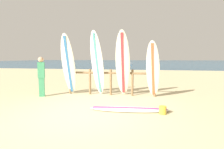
{
  "coord_description": "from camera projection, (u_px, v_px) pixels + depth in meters",
  "views": [
    {
      "loc": [
        1.58,
        -4.26,
        1.52
      ],
      "look_at": [
        0.28,
        3.09,
        0.81
      ],
      "focal_mm": 28.67,
      "sensor_mm": 36.0,
      "label": 1
    }
  ],
  "objects": [
    {
      "name": "small_boat_offshore",
      "position": [
        127.0,
        63.0,
        40.76
      ],
      "size": [
        2.47,
        2.52,
        0.71
      ],
      "color": "silver",
      "rests_on": "ocean_water"
    },
    {
      "name": "surfboard_leaning_center_left",
      "position": [
        123.0,
        64.0,
        6.82
      ],
      "size": [
        0.57,
        0.99,
        2.52
      ],
      "color": "silver",
      "rests_on": "ground"
    },
    {
      "name": "surfboard_rack",
      "position": [
        111.0,
        79.0,
        7.21
      ],
      "size": [
        3.59,
        0.09,
        1.05
      ],
      "color": "olive",
      "rests_on": "ground"
    },
    {
      "name": "surfboard_leaning_center",
      "position": [
        153.0,
        70.0,
        6.5
      ],
      "size": [
        0.63,
        1.01,
        2.11
      ],
      "color": "silver",
      "rests_on": "ground"
    },
    {
      "name": "surfboard_leaning_left",
      "position": [
        97.0,
        64.0,
        6.98
      ],
      "size": [
        0.56,
        0.91,
        2.53
      ],
      "color": "white",
      "rests_on": "ground"
    },
    {
      "name": "beachgoer_standing",
      "position": [
        41.0,
        75.0,
        6.93
      ],
      "size": [
        0.29,
        0.24,
        1.55
      ],
      "color": "#3F9966",
      "rests_on": "ground"
    },
    {
      "name": "surfboard_lying_on_sand",
      "position": [
        129.0,
        109.0,
        5.17
      ],
      "size": [
        2.35,
        0.75,
        0.08
      ],
      "color": "white",
      "rests_on": "ground"
    },
    {
      "name": "surfboard_leaning_far_left",
      "position": [
        69.0,
        65.0,
        7.07
      ],
      "size": [
        0.59,
        0.96,
        2.43
      ],
      "color": "white",
      "rests_on": "ground"
    },
    {
      "name": "ground_plane",
      "position": [
        80.0,
        117.0,
        4.59
      ],
      "size": [
        120.0,
        120.0,
        0.0
      ],
      "primitive_type": "plane",
      "color": "beige"
    },
    {
      "name": "sand_bucket",
      "position": [
        163.0,
        110.0,
        4.81
      ],
      "size": [
        0.2,
        0.2,
        0.22
      ],
      "primitive_type": "cylinder",
      "color": "gold",
      "rests_on": "ground"
    },
    {
      "name": "ocean_water",
      "position": [
        139.0,
        62.0,
        61.44
      ],
      "size": [
        120.0,
        80.0,
        0.01
      ],
      "primitive_type": "cube",
      "color": "navy",
      "rests_on": "ground"
    }
  ]
}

